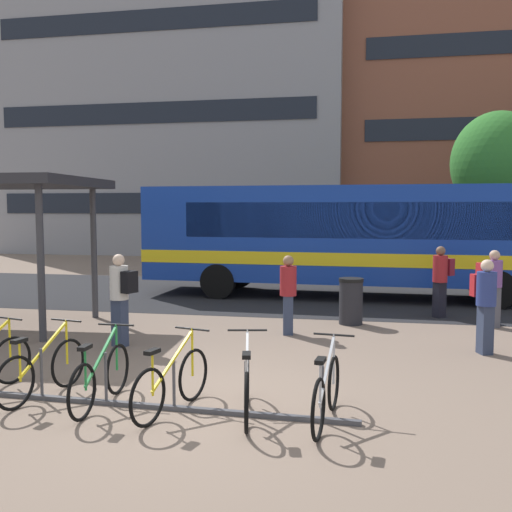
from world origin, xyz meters
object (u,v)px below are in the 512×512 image
(street_tree_0, at_px, (498,163))
(parked_bicycle_yellow_4, at_px, (172,383))
(parked_bicycle_green_3, at_px, (101,377))
(city_bus, at_px, (351,236))
(commuter_red_pack_1, at_px, (485,299))
(parked_bicycle_silver_6, at_px, (326,393))
(trash_bin, at_px, (351,301))
(commuter_black_pack_6, at_px, (121,293))
(parked_bicycle_white_5, at_px, (247,386))
(commuter_teal_pack_5, at_px, (288,289))
(commuter_maroon_pack_0, at_px, (441,277))
(commuter_red_pack_4, at_px, (492,283))
(parked_bicycle_yellow_2, at_px, (43,370))

(street_tree_0, bearing_deg, parked_bicycle_yellow_4, -114.55)
(parked_bicycle_green_3, relative_size, street_tree_0, 0.29)
(city_bus, distance_m, commuter_red_pack_1, 6.68)
(parked_bicycle_silver_6, bearing_deg, trash_bin, 5.09)
(commuter_black_pack_6, bearing_deg, city_bus, -99.94)
(city_bus, relative_size, parked_bicycle_white_5, 7.12)
(parked_bicycle_yellow_4, relative_size, parked_bicycle_white_5, 0.99)
(commuter_teal_pack_5, height_order, street_tree_0, street_tree_0)
(commuter_black_pack_6, bearing_deg, trash_bin, -124.47)
(commuter_maroon_pack_0, xyz_separation_m, trash_bin, (-2.06, -1.20, -0.45))
(commuter_red_pack_4, distance_m, street_tree_0, 9.69)
(parked_bicycle_white_5, distance_m, commuter_teal_pack_5, 4.78)
(parked_bicycle_white_5, bearing_deg, commuter_red_pack_1, -53.54)
(city_bus, height_order, parked_bicycle_white_5, city_bus)
(parked_bicycle_yellow_4, relative_size, commuter_teal_pack_5, 1.04)
(parked_bicycle_yellow_2, relative_size, commuter_teal_pack_5, 1.05)
(city_bus, height_order, parked_bicycle_silver_6, city_bus)
(parked_bicycle_green_3, height_order, parked_bicycle_white_5, same)
(commuter_teal_pack_5, bearing_deg, street_tree_0, 140.42)
(commuter_red_pack_4, distance_m, commuter_teal_pack_5, 4.48)
(commuter_red_pack_4, relative_size, commuter_teal_pack_5, 1.04)
(parked_bicycle_silver_6, height_order, commuter_red_pack_1, commuter_red_pack_1)
(parked_bicycle_yellow_4, relative_size, commuter_red_pack_4, 1.00)
(parked_bicycle_white_5, relative_size, trash_bin, 1.65)
(parked_bicycle_white_5, relative_size, commuter_black_pack_6, 0.98)
(parked_bicycle_yellow_4, height_order, parked_bicycle_silver_6, same)
(parked_bicycle_yellow_4, height_order, commuter_black_pack_6, commuter_black_pack_6)
(street_tree_0, bearing_deg, trash_bin, -118.10)
(parked_bicycle_white_5, relative_size, commuter_red_pack_1, 1.01)
(parked_bicycle_green_3, height_order, commuter_red_pack_4, commuter_red_pack_4)
(parked_bicycle_green_3, distance_m, parked_bicycle_yellow_4, 0.99)
(parked_bicycle_yellow_2, xyz_separation_m, commuter_red_pack_4, (6.97, 6.06, 0.59))
(parked_bicycle_yellow_2, xyz_separation_m, parked_bicycle_yellow_4, (1.92, -0.22, 0.00))
(commuter_red_pack_4, bearing_deg, trash_bin, 171.95)
(commuter_teal_pack_5, distance_m, commuter_black_pack_6, 3.35)
(city_bus, bearing_deg, parked_bicycle_yellow_4, 80.94)
(commuter_maroon_pack_0, height_order, street_tree_0, street_tree_0)
(commuter_maroon_pack_0, height_order, trash_bin, commuter_maroon_pack_0)
(parked_bicycle_yellow_4, height_order, commuter_red_pack_1, commuter_red_pack_1)
(city_bus, relative_size, commuter_black_pack_6, 6.98)
(parked_bicycle_yellow_4, height_order, trash_bin, trash_bin)
(parked_bicycle_yellow_4, xyz_separation_m, parked_bicycle_white_5, (0.95, 0.06, 0.00))
(street_tree_0, bearing_deg, parked_bicycle_silver_6, -108.22)
(commuter_maroon_pack_0, bearing_deg, trash_bin, -12.94)
(parked_bicycle_green_3, xyz_separation_m, commuter_red_pack_4, (6.05, 6.22, 0.59))
(parked_bicycle_yellow_4, xyz_separation_m, commuter_red_pack_4, (5.06, 6.27, 0.59))
(parked_bicycle_silver_6, bearing_deg, parked_bicycle_yellow_4, 95.87)
(parked_bicycle_silver_6, relative_size, commuter_black_pack_6, 0.99)
(commuter_red_pack_1, bearing_deg, street_tree_0, 150.50)
(commuter_maroon_pack_0, relative_size, commuter_black_pack_6, 0.98)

